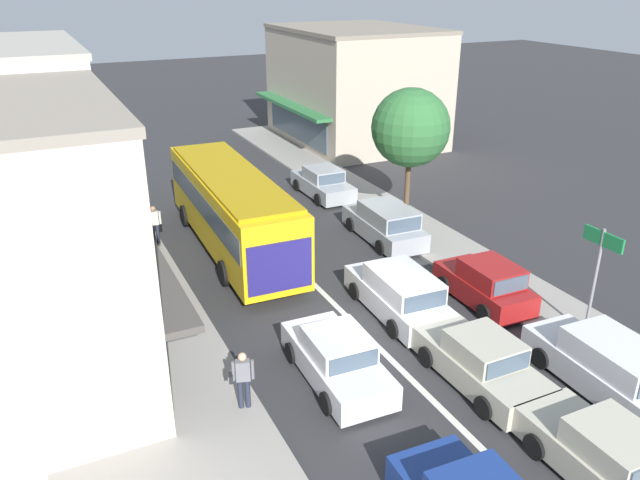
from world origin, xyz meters
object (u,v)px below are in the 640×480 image
at_px(parked_wagon_kerb_third, 385,224).
at_px(parked_wagon_kerb_front, 607,366).
at_px(sedan_behind_bus_near, 337,359).
at_px(pedestrian_browsing_midblock, 154,222).
at_px(traffic_light_downstreet, 132,141).
at_px(directional_road_sign, 599,258).
at_px(pedestrian_with_handbag_near, 243,377).
at_px(parked_hatchback_kerb_second, 486,284).
at_px(wagon_queue_gap_filler, 399,294).
at_px(sedan_adjacent_lane_trail, 481,362).
at_px(sedan_behind_bus_mid, 609,459).
at_px(city_bus, 232,206).
at_px(street_tree_right, 411,128).
at_px(parked_sedan_kerb_rear, 323,183).

bearing_deg(parked_wagon_kerb_third, parked_wagon_kerb_front, -89.75).
height_order(sedan_behind_bus_near, pedestrian_browsing_midblock, pedestrian_browsing_midblock).
height_order(traffic_light_downstreet, directional_road_sign, traffic_light_downstreet).
relative_size(parked_wagon_kerb_front, pedestrian_with_handbag_near, 2.80).
bearing_deg(sedan_behind_bus_near, parked_hatchback_kerb_second, 14.82).
distance_m(wagon_queue_gap_filler, parked_wagon_kerb_third, 6.21).
relative_size(parked_wagon_kerb_front, traffic_light_downstreet, 1.09).
xyz_separation_m(sedan_behind_bus_near, parked_wagon_kerb_third, (6.29, 7.90, 0.08)).
distance_m(sedan_adjacent_lane_trail, sedan_behind_bus_mid, 4.16).
bearing_deg(sedan_behind_bus_mid, sedan_behind_bus_near, 121.23).
bearing_deg(wagon_queue_gap_filler, city_bus, 113.66).
bearing_deg(directional_road_sign, parked_hatchback_kerb_second, 115.43).
height_order(city_bus, sedan_behind_bus_mid, city_bus).
relative_size(wagon_queue_gap_filler, parked_wagon_kerb_third, 1.00).
relative_size(traffic_light_downstreet, street_tree_right, 0.70).
height_order(sedan_behind_bus_mid, parked_sedan_kerb_rear, same).
distance_m(pedestrian_with_handbag_near, pedestrian_browsing_midblock, 11.61).
height_order(wagon_queue_gap_filler, directional_road_sign, directional_road_sign).
relative_size(sedan_adjacent_lane_trail, street_tree_right, 0.70).
relative_size(sedan_behind_bus_near, sedan_behind_bus_mid, 1.01).
bearing_deg(sedan_behind_bus_near, pedestrian_browsing_midblock, 102.76).
distance_m(street_tree_right, pedestrian_browsing_midblock, 11.54).
bearing_deg(pedestrian_with_handbag_near, parked_wagon_kerb_front, -19.95).
bearing_deg(sedan_adjacent_lane_trail, parked_hatchback_kerb_second, 49.22).
distance_m(city_bus, street_tree_right, 8.43).
bearing_deg(wagon_queue_gap_filler, traffic_light_downstreet, 109.24).
bearing_deg(street_tree_right, wagon_queue_gap_filler, -124.36).
distance_m(sedan_behind_bus_mid, street_tree_right, 16.52).
bearing_deg(directional_road_sign, sedan_behind_bus_near, 170.56).
bearing_deg(city_bus, parked_wagon_kerb_third, -17.06).
bearing_deg(pedestrian_browsing_midblock, parked_sedan_kerb_rear, 17.12).
bearing_deg(wagon_queue_gap_filler, directional_road_sign, -39.20).
height_order(sedan_adjacent_lane_trail, pedestrian_browsing_midblock, pedestrian_browsing_midblock).
bearing_deg(parked_hatchback_kerb_second, city_bus, 128.19).
xyz_separation_m(parked_sedan_kerb_rear, pedestrian_with_handbag_near, (-9.21, -14.39, 0.40)).
xyz_separation_m(traffic_light_downstreet, street_tree_right, (10.36, -8.79, 1.43)).
bearing_deg(traffic_light_downstreet, sedan_behind_bus_near, -83.60).
xyz_separation_m(city_bus, parked_sedan_kerb_rear, (6.18, 4.42, -1.22)).
xyz_separation_m(city_bus, sedan_behind_bus_mid, (3.39, -15.75, -1.22)).
relative_size(city_bus, wagon_queue_gap_filler, 2.39).
relative_size(sedan_behind_bus_mid, wagon_queue_gap_filler, 0.92).
bearing_deg(sedan_behind_bus_mid, pedestrian_with_handbag_near, 137.96).
bearing_deg(pedestrian_browsing_midblock, directional_road_sign, -50.24).
bearing_deg(sedan_adjacent_lane_trail, pedestrian_with_handbag_near, 165.38).
relative_size(directional_road_sign, pedestrian_browsing_midblock, 2.21).
bearing_deg(wagon_queue_gap_filler, parked_sedan_kerb_rear, 76.06).
relative_size(city_bus, parked_wagon_kerb_third, 2.40).
bearing_deg(sedan_behind_bus_mid, city_bus, 102.14).
relative_size(parked_wagon_kerb_third, directional_road_sign, 1.27).
bearing_deg(parked_sedan_kerb_rear, city_bus, -144.38).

